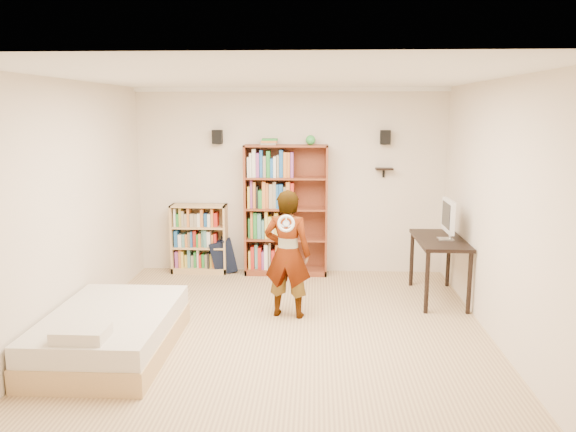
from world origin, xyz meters
name	(u,v)px	position (x,y,z in m)	size (l,w,h in m)	color
ground	(280,335)	(0.00, 0.00, 0.00)	(4.50, 5.00, 0.01)	tan
room_shell	(279,172)	(0.00, 0.00, 1.76)	(4.52, 5.02, 2.71)	beige
crown_molding	(279,80)	(0.00, 0.00, 2.67)	(4.50, 5.00, 0.06)	white
speaker_left	(217,137)	(-1.05, 2.40, 2.00)	(0.14, 0.12, 0.20)	black
speaker_right	(385,137)	(1.35, 2.40, 2.00)	(0.14, 0.12, 0.20)	black
wall_shelf	(384,169)	(1.35, 2.41, 1.55)	(0.25, 0.16, 0.03)	black
tall_bookshelf	(286,210)	(-0.06, 2.33, 0.95)	(1.20, 0.35, 1.89)	brown
low_bookshelf	(199,239)	(-1.34, 2.35, 0.51)	(0.81, 0.30, 1.02)	tan
computer_desk	(438,269)	(1.94, 1.30, 0.39)	(0.58, 1.16, 0.79)	black
imac	(446,220)	(1.99, 1.24, 1.04)	(0.10, 0.51, 0.51)	silver
daybed	(111,327)	(-1.64, -0.51, 0.27)	(1.17, 1.80, 0.53)	beige
person	(287,254)	(0.05, 0.59, 0.75)	(0.55, 0.36, 1.50)	black
wii_wheel	(286,223)	(0.05, 0.31, 1.16)	(0.19, 0.19, 0.03)	silver
navy_bag	(223,256)	(-0.99, 2.33, 0.25)	(0.37, 0.24, 0.50)	black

